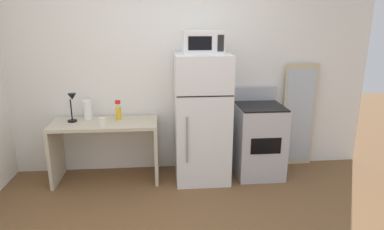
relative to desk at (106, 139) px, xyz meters
name	(u,v)px	position (x,y,z in m)	size (l,w,h in m)	color
wall_back_white	(179,72)	(0.93, 0.35, 0.77)	(5.00, 0.10, 2.60)	white
desk	(106,139)	(0.00, 0.00, 0.00)	(1.27, 0.56, 0.75)	beige
desk_lamp	(72,103)	(-0.37, 0.03, 0.46)	(0.14, 0.12, 0.35)	black
coffee_mug	(102,122)	(0.00, -0.14, 0.27)	(0.08, 0.08, 0.10)	white
spray_bottle	(118,112)	(0.16, 0.08, 0.32)	(0.06, 0.06, 0.25)	yellow
paper_towel_roll	(87,110)	(-0.22, 0.14, 0.34)	(0.11, 0.11, 0.24)	white
refrigerator	(202,118)	(1.18, -0.05, 0.25)	(0.65, 0.68, 1.57)	white
microwave	(203,42)	(1.18, -0.07, 1.16)	(0.46, 0.35, 0.26)	silver
oven_range	(259,140)	(1.92, -0.02, -0.07)	(0.58, 0.61, 1.10)	#B7B7BC
leaning_mirror	(299,116)	(2.53, 0.24, 0.17)	(0.44, 0.03, 1.40)	#C6B793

